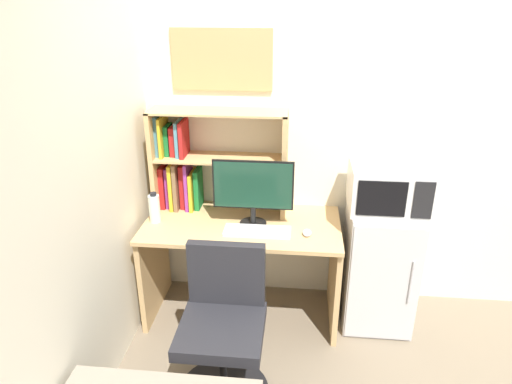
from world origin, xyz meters
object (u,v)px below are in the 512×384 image
hutch_bookshelf (197,162)px  mini_fridge (378,266)px  monitor (253,189)px  computer_mouse (307,233)px  microwave (388,187)px  keyboard (257,231)px  water_bottle (154,208)px  wall_corkboard (222,60)px  desk_chair (224,335)px

hutch_bookshelf → mini_fridge: (1.30, -0.18, -0.66)m
monitor → computer_mouse: 0.45m
monitor → microwave: bearing=3.6°
monitor → computer_mouse: (0.36, -0.11, -0.25)m
monitor → microwave: size_ratio=1.08×
hutch_bookshelf → keyboard: hutch_bookshelf is taller
keyboard → water_bottle: water_bottle is taller
hutch_bookshelf → computer_mouse: (0.78, -0.34, -0.34)m
computer_mouse → water_bottle: (-1.04, 0.09, 0.09)m
monitor → computer_mouse: size_ratio=5.77×
water_bottle → wall_corkboard: wall_corkboard is taller
water_bottle → desk_chair: water_bottle is taller
desk_chair → wall_corkboard: wall_corkboard is taller
hutch_bookshelf → keyboard: 0.67m
computer_mouse → mini_fridge: 0.62m
desk_chair → wall_corkboard: 1.75m
hutch_bookshelf → monitor: 0.49m
mini_fridge → monitor: bearing=-176.6°
hutch_bookshelf → wall_corkboard: (0.17, 0.11, 0.69)m
desk_chair → keyboard: bearing=77.6°
monitor → microwave: 0.88m
mini_fridge → hutch_bookshelf: bearing=172.0°
hutch_bookshelf → computer_mouse: hutch_bookshelf is taller
hutch_bookshelf → wall_corkboard: bearing=32.3°
keyboard → desk_chair: bearing=-102.4°
computer_mouse → hutch_bookshelf: bearing=156.5°
hutch_bookshelf → computer_mouse: size_ratio=10.13×
computer_mouse → keyboard: bearing=-179.6°
mini_fridge → desk_chair: size_ratio=0.98×
mini_fridge → microwave: 0.59m
monitor → wall_corkboard: size_ratio=0.79×
desk_chair → wall_corkboard: bearing=98.2°
hutch_bookshelf → microwave: size_ratio=1.90×
hutch_bookshelf → water_bottle: (-0.25, -0.25, -0.25)m
computer_mouse → desk_chair: bearing=-127.1°
hutch_bookshelf → water_bottle: 0.44m
keyboard → mini_fridge: (0.84, 0.16, -0.31)m
wall_corkboard → monitor: bearing=-54.5°
mini_fridge → wall_corkboard: 1.78m
keyboard → microwave: microwave is taller
microwave → keyboard: bearing=-168.8°
mini_fridge → microwave: bearing=89.9°
water_bottle → microwave: microwave is taller
hutch_bookshelf → monitor: (0.42, -0.23, -0.09)m
keyboard → mini_fridge: mini_fridge is taller
keyboard → microwave: bearing=11.2°
monitor → microwave: monitor is taller
computer_mouse → desk_chair: (-0.46, -0.61, -0.36)m
keyboard → wall_corkboard: (-0.28, 0.45, 1.03)m
keyboard → mini_fridge: size_ratio=0.49×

